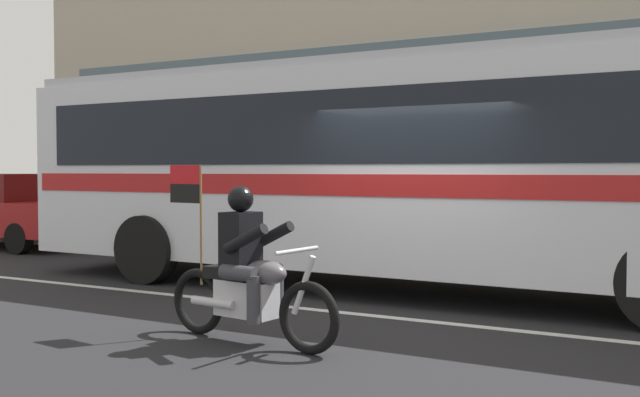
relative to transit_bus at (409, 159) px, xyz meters
name	(u,v)px	position (x,y,z in m)	size (l,w,h in m)	color
ground_plane	(410,309)	(0.49, -1.19, -1.88)	(60.00, 60.00, 0.00)	black
sidewalk_curb	(509,259)	(0.49, 3.91, -1.81)	(28.00, 3.80, 0.15)	#A39E93
lane_center_stripe	(392,317)	(0.49, -1.79, -1.88)	(26.60, 0.14, 0.01)	silver
transit_bus	(409,159)	(0.00, 0.00, 0.00)	(12.25, 2.78, 3.22)	silver
motorcycle_with_rider	(248,277)	(-0.30, -3.61, -1.22)	(2.18, 0.68, 1.78)	black
parked_sedan_curbside	(7,209)	(-10.13, 1.39, -1.03)	(4.40, 1.94, 1.64)	maroon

